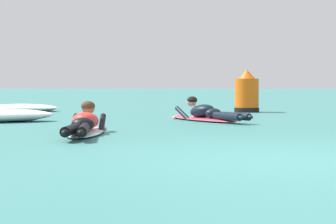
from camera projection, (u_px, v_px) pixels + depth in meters
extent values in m
plane|color=#387A75|center=(221.00, 113.00, 16.58)|extent=(120.00, 120.00, 0.00)
ellipsoid|color=silver|center=(85.00, 132.00, 9.77)|extent=(0.61, 2.17, 0.07)
ellipsoid|color=silver|center=(92.00, 126.00, 10.80)|extent=(0.20, 0.21, 0.06)
ellipsoid|color=red|center=(86.00, 121.00, 9.81)|extent=(0.42, 0.67, 0.35)
ellipsoid|color=black|center=(83.00, 124.00, 9.43)|extent=(0.35, 0.29, 0.20)
cylinder|color=black|center=(72.00, 130.00, 8.81)|extent=(0.17, 0.95, 0.14)
ellipsoid|color=black|center=(65.00, 132.00, 8.34)|extent=(0.11, 0.22, 0.08)
cylinder|color=black|center=(83.00, 130.00, 8.81)|extent=(0.23, 0.95, 0.14)
ellipsoid|color=black|center=(81.00, 132.00, 8.34)|extent=(0.11, 0.22, 0.08)
cylinder|color=black|center=(74.00, 124.00, 10.18)|extent=(0.11, 0.57, 0.33)
sphere|color=#8C6647|center=(77.00, 129.00, 10.56)|extent=(0.09, 0.09, 0.09)
cylinder|color=black|center=(102.00, 124.00, 10.17)|extent=(0.11, 0.57, 0.33)
sphere|color=#8C6647|center=(104.00, 129.00, 10.53)|extent=(0.09, 0.09, 0.09)
sphere|color=#8C6647|center=(88.00, 108.00, 10.19)|extent=(0.21, 0.21, 0.21)
ellipsoid|color=#47331E|center=(88.00, 106.00, 10.17)|extent=(0.23, 0.21, 0.16)
ellipsoid|color=#E54C66|center=(204.00, 119.00, 13.11)|extent=(1.57, 2.15, 0.07)
ellipsoid|color=#E54C66|center=(178.00, 116.00, 14.02)|extent=(0.27, 0.27, 0.06)
ellipsoid|color=black|center=(202.00, 111.00, 13.15)|extent=(0.70, 0.81, 0.35)
ellipsoid|color=black|center=(213.00, 113.00, 12.79)|extent=(0.43, 0.41, 0.20)
cylinder|color=black|center=(227.00, 116.00, 12.24)|extent=(0.53, 0.85, 0.14)
ellipsoid|color=black|center=(240.00, 117.00, 11.84)|extent=(0.20, 0.24, 0.08)
cylinder|color=black|center=(234.00, 116.00, 12.32)|extent=(0.61, 0.81, 0.14)
ellipsoid|color=black|center=(249.00, 117.00, 11.95)|extent=(0.20, 0.24, 0.08)
cylinder|color=black|center=(183.00, 114.00, 13.38)|extent=(0.36, 0.53, 0.33)
sphere|color=tan|center=(174.00, 118.00, 13.71)|extent=(0.09, 0.09, 0.09)
cylinder|color=black|center=(202.00, 114.00, 13.58)|extent=(0.36, 0.53, 0.33)
sphere|color=tan|center=(193.00, 118.00, 13.89)|extent=(0.09, 0.09, 0.09)
sphere|color=tan|center=(192.00, 101.00, 13.50)|extent=(0.21, 0.21, 0.21)
ellipsoid|color=black|center=(192.00, 100.00, 13.48)|extent=(0.29, 0.28, 0.16)
ellipsoid|color=white|center=(19.00, 117.00, 12.99)|extent=(0.96, 0.52, 0.19)
ellipsoid|color=white|center=(24.00, 108.00, 17.49)|extent=(2.29, 1.74, 0.19)
ellipsoid|color=white|center=(43.00, 109.00, 17.44)|extent=(0.90, 0.81, 0.14)
ellipsoid|color=white|center=(3.00, 109.00, 17.64)|extent=(0.85, 0.70, 0.11)
cylinder|color=#EA5B0F|center=(247.00, 95.00, 16.90)|extent=(0.62, 0.62, 0.88)
cone|color=#EA5B0F|center=(247.00, 74.00, 16.87)|extent=(0.44, 0.44, 0.24)
cylinder|color=black|center=(247.00, 110.00, 16.92)|extent=(0.66, 0.66, 0.12)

